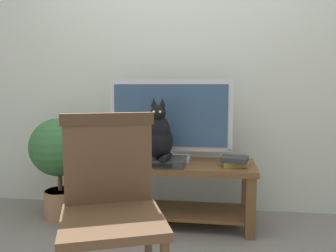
{
  "coord_description": "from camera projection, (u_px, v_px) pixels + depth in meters",
  "views": [
    {
      "loc": [
        0.35,
        -2.05,
        1.08
      ],
      "look_at": [
        -0.02,
        0.52,
        0.78
      ],
      "focal_mm": 37.37,
      "sensor_mm": 36.0,
      "label": 1
    }
  ],
  "objects": [
    {
      "name": "media_box",
      "position": [
        159.0,
        161.0,
        2.61
      ],
      "size": [
        0.39,
        0.27,
        0.05
      ],
      "color": "#2D2D30",
      "rests_on": "tv_stand"
    },
    {
      "name": "back_wall",
      "position": [
        178.0,
        48.0,
        3.03
      ],
      "size": [
        7.0,
        0.12,
        2.8
      ],
      "primitive_type": "cube",
      "color": "#B7BCB2",
      "rests_on": "ground"
    },
    {
      "name": "cat",
      "position": [
        159.0,
        136.0,
        2.57
      ],
      "size": [
        0.21,
        0.3,
        0.45
      ],
      "color": "black",
      "rests_on": "media_box"
    },
    {
      "name": "tv_stand",
      "position": [
        169.0,
        182.0,
        2.71
      ],
      "size": [
        1.31,
        0.48,
        0.49
      ],
      "color": "brown",
      "rests_on": "ground"
    },
    {
      "name": "tv",
      "position": [
        170.0,
        118.0,
        2.74
      ],
      "size": [
        0.97,
        0.2,
        0.64
      ],
      "color": "#B7B7BC",
      "rests_on": "tv_stand"
    },
    {
      "name": "potted_plant",
      "position": [
        59.0,
        155.0,
        2.83
      ],
      "size": [
        0.47,
        0.47,
        0.82
      ],
      "color": "#9E6B4C",
      "rests_on": "ground"
    },
    {
      "name": "book_stack",
      "position": [
        234.0,
        161.0,
        2.56
      ],
      "size": [
        0.22,
        0.19,
        0.07
      ],
      "color": "olive",
      "rests_on": "tv_stand"
    },
    {
      "name": "wooden_chair",
      "position": [
        111.0,
        198.0,
        1.64
      ],
      "size": [
        0.59,
        0.59,
        0.95
      ],
      "color": "#513823",
      "rests_on": "ground"
    }
  ]
}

